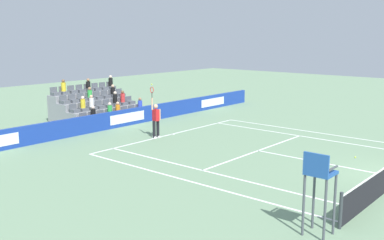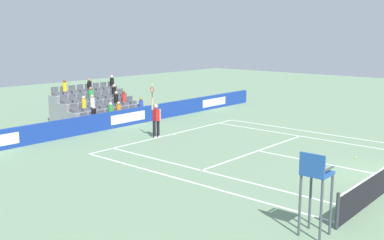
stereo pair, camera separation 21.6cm
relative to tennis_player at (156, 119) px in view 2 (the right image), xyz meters
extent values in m
cube|color=white|center=(-1.13, 0.09, -0.99)|extent=(10.97, 0.10, 0.01)
cube|color=white|center=(-1.13, 5.58, -0.99)|extent=(8.23, 0.10, 0.01)
cube|color=white|center=(-1.13, 8.78, -0.99)|extent=(0.10, 6.40, 0.01)
cube|color=white|center=(2.98, 6.03, -0.99)|extent=(0.10, 11.89, 0.01)
cube|color=white|center=(-5.25, 6.03, -0.99)|extent=(0.10, 11.89, 0.01)
cube|color=white|center=(4.35, 6.03, -0.99)|extent=(0.10, 11.89, 0.01)
cube|color=white|center=(-6.62, 6.03, -0.99)|extent=(0.10, 11.89, 0.01)
cube|color=white|center=(-1.13, 0.19, -0.99)|extent=(0.10, 0.20, 0.01)
cube|color=#193899|center=(-1.13, -3.58, -0.50)|extent=(24.71, 0.20, 0.98)
cube|color=white|center=(-9.37, -3.47, -0.50)|extent=(2.64, 0.01, 0.55)
cube|color=white|center=(-1.13, -3.47, -0.50)|extent=(2.64, 0.01, 0.55)
cylinder|color=#33383D|center=(4.80, 11.98, -0.46)|extent=(0.10, 0.10, 1.07)
cylinder|color=black|center=(-0.13, 0.02, -0.54)|extent=(0.16, 0.16, 0.90)
cylinder|color=black|center=(0.11, -0.02, -0.54)|extent=(0.16, 0.16, 0.90)
cube|color=white|center=(-0.13, 0.02, -0.95)|extent=(0.17, 0.28, 0.08)
cube|color=white|center=(0.11, -0.02, -0.95)|extent=(0.17, 0.28, 0.08)
cube|color=red|center=(-0.01, 0.00, 0.21)|extent=(0.28, 0.39, 0.60)
sphere|color=#D3A884|center=(-0.01, 0.00, 0.67)|extent=(0.24, 0.24, 0.24)
cylinder|color=#D3A884|center=(0.21, -0.04, 0.82)|extent=(0.09, 0.09, 0.62)
cylinder|color=#D3A884|center=(-0.21, 0.09, 0.23)|extent=(0.09, 0.09, 0.56)
cylinder|color=black|center=(0.21, -0.04, 1.27)|extent=(0.04, 0.04, 0.28)
torus|color=red|center=(0.21, -0.04, 1.55)|extent=(0.09, 0.31, 0.31)
sphere|color=#D1E533|center=(0.21, -0.04, 1.83)|extent=(0.07, 0.07, 0.07)
cylinder|color=#474C54|center=(5.25, 11.37, -0.14)|extent=(0.07, 0.07, 1.71)
cylinder|color=#474C54|center=(5.25, 11.97, -0.14)|extent=(0.07, 0.07, 1.71)
cylinder|color=#474C54|center=(5.85, 11.37, -0.14)|extent=(0.07, 0.07, 1.71)
cylinder|color=#474C54|center=(5.85, 11.97, -0.14)|extent=(0.07, 0.07, 1.71)
cube|color=#23519E|center=(5.55, 11.67, 0.76)|extent=(0.70, 0.70, 0.08)
cube|color=#23519E|center=(5.87, 11.67, 1.07)|extent=(0.06, 0.70, 0.55)
cube|color=#474C54|center=(5.55, 11.35, 0.94)|extent=(0.56, 0.05, 0.04)
cube|color=#474C54|center=(5.55, 11.99, 0.94)|extent=(0.56, 0.05, 0.04)
cube|color=gray|center=(-1.13, -4.65, -0.78)|extent=(4.96, 0.95, 0.42)
cube|color=#545960|center=(-3.30, -4.65, -0.47)|extent=(0.48, 0.44, 0.20)
cube|color=#545960|center=(-3.30, -4.85, -0.22)|extent=(0.48, 0.04, 0.30)
cube|color=#545960|center=(-2.68, -4.65, -0.47)|extent=(0.48, 0.44, 0.20)
cube|color=#545960|center=(-2.68, -4.85, -0.22)|extent=(0.48, 0.04, 0.30)
cube|color=#545960|center=(-2.06, -4.65, -0.47)|extent=(0.48, 0.44, 0.20)
cube|color=#545960|center=(-2.06, -4.85, -0.22)|extent=(0.48, 0.04, 0.30)
cube|color=#545960|center=(-1.44, -4.65, -0.47)|extent=(0.48, 0.44, 0.20)
cube|color=#545960|center=(-1.44, -4.85, -0.22)|extent=(0.48, 0.04, 0.30)
cube|color=#545960|center=(-0.82, -4.65, -0.47)|extent=(0.48, 0.44, 0.20)
cube|color=#545960|center=(-0.82, -4.85, -0.22)|extent=(0.48, 0.04, 0.30)
cube|color=#545960|center=(-0.20, -4.65, -0.47)|extent=(0.48, 0.44, 0.20)
cube|color=#545960|center=(-0.20, -4.85, -0.22)|extent=(0.48, 0.04, 0.30)
cube|color=#545960|center=(0.42, -4.65, -0.47)|extent=(0.48, 0.44, 0.20)
cube|color=#545960|center=(0.42, -4.85, -0.22)|extent=(0.48, 0.04, 0.30)
cube|color=#545960|center=(1.04, -4.65, -0.47)|extent=(0.48, 0.44, 0.20)
cube|color=#545960|center=(1.04, -4.85, -0.22)|extent=(0.48, 0.04, 0.30)
cube|color=gray|center=(-1.13, -5.60, -0.57)|extent=(4.96, 0.95, 0.84)
cube|color=#545960|center=(-3.30, -5.60, -0.05)|extent=(0.48, 0.44, 0.20)
cube|color=#545960|center=(-3.30, -5.80, 0.20)|extent=(0.48, 0.04, 0.30)
cube|color=#545960|center=(-2.68, -5.60, -0.05)|extent=(0.48, 0.44, 0.20)
cube|color=#545960|center=(-2.68, -5.80, 0.20)|extent=(0.48, 0.04, 0.30)
cube|color=#545960|center=(-2.06, -5.60, -0.05)|extent=(0.48, 0.44, 0.20)
cube|color=#545960|center=(-2.06, -5.80, 0.20)|extent=(0.48, 0.04, 0.30)
cube|color=#545960|center=(-1.44, -5.60, -0.05)|extent=(0.48, 0.44, 0.20)
cube|color=#545960|center=(-1.44, -5.80, 0.20)|extent=(0.48, 0.04, 0.30)
cube|color=#545960|center=(-0.82, -5.60, -0.05)|extent=(0.48, 0.44, 0.20)
cube|color=#545960|center=(-0.82, -5.80, 0.20)|extent=(0.48, 0.04, 0.30)
cube|color=#545960|center=(-0.20, -5.60, -0.05)|extent=(0.48, 0.44, 0.20)
cube|color=#545960|center=(-0.20, -5.80, 0.20)|extent=(0.48, 0.04, 0.30)
cube|color=#545960|center=(0.42, -5.60, -0.05)|extent=(0.48, 0.44, 0.20)
cube|color=#545960|center=(0.42, -5.80, 0.20)|extent=(0.48, 0.04, 0.30)
cube|color=#545960|center=(1.04, -5.60, -0.05)|extent=(0.48, 0.44, 0.20)
cube|color=#545960|center=(1.04, -5.80, 0.20)|extent=(0.48, 0.04, 0.30)
cube|color=gray|center=(-1.13, -6.55, -0.36)|extent=(4.96, 0.95, 1.26)
cube|color=#545960|center=(-3.30, -6.55, 0.37)|extent=(0.48, 0.44, 0.20)
cube|color=#545960|center=(-3.30, -6.75, 0.62)|extent=(0.48, 0.04, 0.30)
cube|color=#545960|center=(-2.68, -6.55, 0.37)|extent=(0.48, 0.44, 0.20)
cube|color=#545960|center=(-2.68, -6.75, 0.62)|extent=(0.48, 0.04, 0.30)
cube|color=#545960|center=(-2.06, -6.55, 0.37)|extent=(0.48, 0.44, 0.20)
cube|color=#545960|center=(-2.06, -6.75, 0.62)|extent=(0.48, 0.04, 0.30)
cube|color=#545960|center=(-1.44, -6.55, 0.37)|extent=(0.48, 0.44, 0.20)
cube|color=#545960|center=(-1.44, -6.75, 0.62)|extent=(0.48, 0.04, 0.30)
cube|color=#545960|center=(-0.82, -6.55, 0.37)|extent=(0.48, 0.44, 0.20)
cube|color=#545960|center=(-0.82, -6.75, 0.62)|extent=(0.48, 0.04, 0.30)
cube|color=#545960|center=(-0.20, -6.55, 0.37)|extent=(0.48, 0.44, 0.20)
cube|color=#545960|center=(-0.20, -6.75, 0.62)|extent=(0.48, 0.04, 0.30)
cube|color=#545960|center=(0.42, -6.55, 0.37)|extent=(0.48, 0.44, 0.20)
cube|color=#545960|center=(0.42, -6.75, 0.62)|extent=(0.48, 0.04, 0.30)
cube|color=#545960|center=(1.04, -6.55, 0.37)|extent=(0.48, 0.44, 0.20)
cube|color=#545960|center=(1.04, -6.75, 0.62)|extent=(0.48, 0.04, 0.30)
cube|color=gray|center=(-1.13, -7.50, -0.15)|extent=(4.96, 0.95, 1.68)
cube|color=#545960|center=(-3.30, -7.50, 0.79)|extent=(0.48, 0.44, 0.20)
cube|color=#545960|center=(-3.30, -7.70, 1.04)|extent=(0.48, 0.04, 0.30)
cube|color=#545960|center=(-2.68, -7.50, 0.79)|extent=(0.48, 0.44, 0.20)
cube|color=#545960|center=(-2.68, -7.70, 1.04)|extent=(0.48, 0.04, 0.30)
cube|color=#545960|center=(-2.06, -7.50, 0.79)|extent=(0.48, 0.44, 0.20)
cube|color=#545960|center=(-2.06, -7.70, 1.04)|extent=(0.48, 0.04, 0.30)
cube|color=#545960|center=(-1.44, -7.50, 0.79)|extent=(0.48, 0.44, 0.20)
cube|color=#545960|center=(-1.44, -7.70, 1.04)|extent=(0.48, 0.04, 0.30)
cube|color=#545960|center=(-0.82, -7.50, 0.79)|extent=(0.48, 0.44, 0.20)
cube|color=#545960|center=(-0.82, -7.70, 1.04)|extent=(0.48, 0.04, 0.30)
cube|color=#545960|center=(-0.20, -7.50, 0.79)|extent=(0.48, 0.44, 0.20)
cube|color=#545960|center=(-0.20, -7.70, 1.04)|extent=(0.48, 0.04, 0.30)
cube|color=#545960|center=(0.42, -7.50, 0.79)|extent=(0.48, 0.44, 0.20)
cube|color=#545960|center=(0.42, -7.70, 1.04)|extent=(0.48, 0.04, 0.30)
cube|color=#545960|center=(1.04, -7.50, 0.79)|extent=(0.48, 0.44, 0.20)
cube|color=#545960|center=(1.04, -7.70, 1.04)|extent=(0.48, 0.04, 0.30)
cylinder|color=black|center=(-3.30, -7.55, 1.16)|extent=(0.28, 0.28, 0.54)
sphere|color=beige|center=(-3.30, -7.55, 1.52)|extent=(0.20, 0.20, 0.20)
cylinder|color=yellow|center=(0.42, -7.55, 1.16)|extent=(0.28, 0.28, 0.54)
sphere|color=brown|center=(0.42, -7.55, 1.52)|extent=(0.20, 0.20, 0.20)
cylinder|color=yellow|center=(0.42, -5.65, 0.30)|extent=(0.28, 0.28, 0.51)
sphere|color=beige|center=(0.42, -5.65, 0.65)|extent=(0.20, 0.20, 0.20)
cylinder|color=black|center=(-1.44, -7.55, 1.12)|extent=(0.28, 0.28, 0.46)
sphere|color=#9E7251|center=(-1.44, -7.55, 1.45)|extent=(0.20, 0.20, 0.20)
cylinder|color=black|center=(-2.06, -5.65, 0.32)|extent=(0.28, 0.28, 0.55)
sphere|color=beige|center=(-2.06, -5.65, 0.70)|extent=(0.20, 0.20, 0.20)
cylinder|color=blue|center=(-3.30, -4.70, -0.11)|extent=(0.28, 0.28, 0.53)
sphere|color=#9E7251|center=(-3.30, -4.70, 0.26)|extent=(0.20, 0.20, 0.20)
cylinder|color=green|center=(-0.82, -6.60, 0.69)|extent=(0.28, 0.28, 0.44)
sphere|color=#9E7251|center=(-0.82, -6.60, 1.01)|extent=(0.20, 0.20, 0.20)
cylinder|color=black|center=(-2.68, -6.60, 0.69)|extent=(0.28, 0.28, 0.44)
sphere|color=#D3A884|center=(-2.68, -6.60, 1.01)|extent=(0.20, 0.20, 0.20)
cylinder|color=red|center=(-2.68, -5.65, 0.32)|extent=(0.28, 0.28, 0.55)
sphere|color=brown|center=(-2.68, -5.65, 0.69)|extent=(0.20, 0.20, 0.20)
cylinder|color=white|center=(-0.20, -5.65, 0.30)|extent=(0.28, 0.28, 0.51)
sphere|color=#D3A884|center=(-0.20, -5.65, 0.66)|extent=(0.20, 0.20, 0.20)
cylinder|color=black|center=(0.42, -4.70, -0.15)|extent=(0.28, 0.28, 0.44)
sphere|color=beige|center=(0.42, -4.70, 0.17)|extent=(0.20, 0.20, 0.20)
cylinder|color=orange|center=(-1.44, -4.70, -0.14)|extent=(0.28, 0.28, 0.47)
sphere|color=#D3A884|center=(-1.44, -4.70, 0.20)|extent=(0.20, 0.20, 0.20)
cylinder|color=green|center=(-0.82, -4.70, -0.12)|extent=(0.28, 0.28, 0.50)
sphere|color=beige|center=(-0.82, -4.70, 0.23)|extent=(0.20, 0.20, 0.20)
sphere|color=#D1E533|center=(-2.81, 9.51, -0.96)|extent=(0.07, 0.07, 0.07)
camera|label=1|loc=(16.59, 16.57, 4.37)|focal=42.66mm
camera|label=2|loc=(16.45, 16.73, 4.37)|focal=42.66mm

